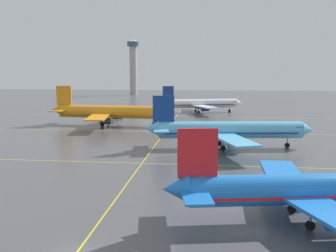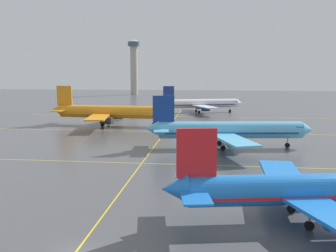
# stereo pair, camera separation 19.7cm
# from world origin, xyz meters

# --- Properties ---
(airliner_front_gate) EXTENTS (33.98, 28.93, 10.59)m
(airliner_front_gate) POSITION_xyz_m (23.54, 10.07, 3.62)
(airliner_front_gate) COLOR blue
(airliner_front_gate) RESTS_ON ground
(airliner_second_row) EXTENTS (36.85, 31.54, 11.45)m
(airliner_second_row) POSITION_xyz_m (16.23, 48.46, 3.91)
(airliner_second_row) COLOR #5BB7E5
(airliner_second_row) RESTS_ON ground
(airliner_third_row) EXTENTS (39.11, 33.69, 12.16)m
(airliner_third_row) POSITION_xyz_m (-18.61, 78.58, 4.15)
(airliner_third_row) COLOR orange
(airliner_third_row) RESTS_ON ground
(airliner_far_left_stand) EXTENTS (34.44, 29.38, 10.90)m
(airliner_far_left_stand) POSITION_xyz_m (8.73, 117.06, 3.72)
(airliner_far_left_stand) COLOR white
(airliner_far_left_stand) RESTS_ON ground
(taxiway_markings) EXTENTS (113.70, 154.14, 0.01)m
(taxiway_markings) POSITION_xyz_m (0.00, 50.55, 0.00)
(taxiway_markings) COLOR yellow
(taxiway_markings) RESTS_ON ground
(control_tower) EXTENTS (8.82, 8.82, 39.91)m
(control_tower) POSITION_xyz_m (-42.84, 231.03, 23.04)
(control_tower) COLOR #ADA89E
(control_tower) RESTS_ON ground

